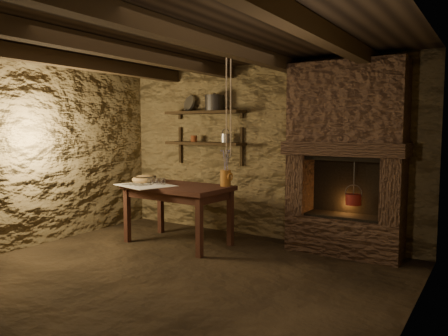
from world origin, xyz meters
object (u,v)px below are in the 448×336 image
Objects in this scene: stoneware_jug at (226,170)px; wooden_bowl at (145,179)px; red_pot at (353,199)px; iron_stockpot at (214,104)px; work_table at (178,212)px.

stoneware_jug is 1.18m from wooden_bowl.
stoneware_jug is at bearing 13.43° from wooden_bowl.
stoneware_jug is 1.60m from red_pot.
iron_stockpot reaches higher than stoneware_jug.
stoneware_jug is at bearing -45.36° from iron_stockpot.
work_table is 1.65m from iron_stockpot.
stoneware_jug is 1.77× the size of iron_stockpot.
work_table is at bearing 1.66° from wooden_bowl.
red_pot is (1.52, 0.41, -0.29)m from stoneware_jug.
work_table is 2.60× the size of red_pot.
wooden_bowl reaches higher than work_table.
work_table is 0.85m from stoneware_jug.
work_table is 5.21× the size of iron_stockpot.
stoneware_jug is 1.35× the size of wooden_bowl.
work_table is at bearing -94.03° from iron_stockpot.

